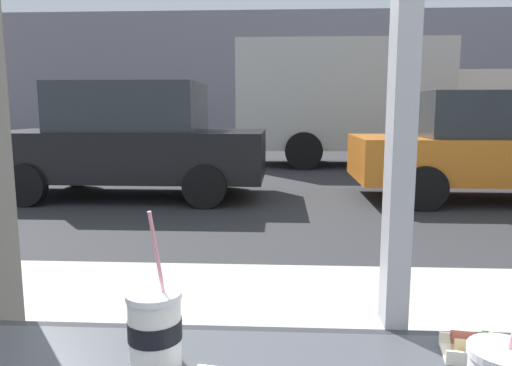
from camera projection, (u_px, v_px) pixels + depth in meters
The scene contains 8 objects.
ground_plane at pixel (295, 186), 9.06m from camera, with size 60.00×60.00×0.00m, color #2D2D30.
sidewalk_strip at pixel (325, 354), 2.73m from camera, with size 16.00×2.80×0.11m, color #B2ADA3.
building_facade_far at pixel (288, 78), 21.26m from camera, with size 28.00×1.20×5.60m, color gray.
soda_cup_left at pixel (155, 328), 0.90m from camera, with size 0.10×0.10×0.30m.
hotdog_tray_near at pixel (511, 349), 0.92m from camera, with size 0.26×0.12×0.05m.
parked_car_black at pixel (132, 141), 7.88m from camera, with size 4.33×2.05×1.85m.
parked_car_orange at pixel (497, 146), 7.58m from camera, with size 4.48×2.03×1.70m.
box_truck at pixel (367, 100), 12.30m from camera, with size 6.91×2.44×3.09m.
Camera 1 is at (-0.26, -0.97, 1.43)m, focal length 33.79 mm.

